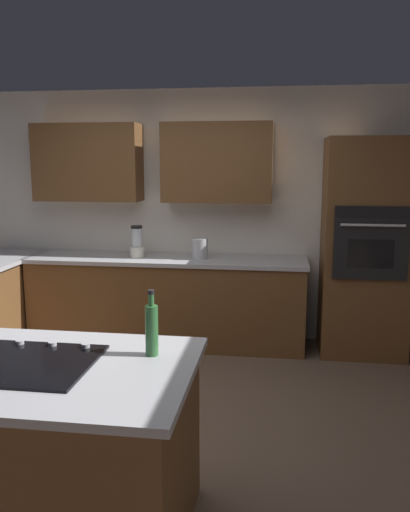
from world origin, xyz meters
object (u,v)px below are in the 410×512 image
Objects in this scene: wall_oven at (365,248)px; second_bottle at (152,329)px; blender at (137,244)px; cooktop at (15,362)px; kettle at (200,249)px.

second_bottle is (1.44, 2.67, -0.01)m from wall_oven.
wall_oven is at bearing -179.80° from blender.
blender reaches higher than cooktop.
kettle is at bearing -99.30° from cooktop.
second_bottle is (-0.63, -0.20, 0.13)m from cooktop.
wall_oven reaches higher than kettle.
wall_oven is 1.60m from kettle.
cooktop is 2.35× the size of blender.
second_bottle is at bearing 93.38° from kettle.
wall_oven is 2.75× the size of cooktop.
kettle is 2.66m from second_bottle.
cooktop is at bearing 17.98° from second_bottle.
blender is at bearing -0.00° from kettle.
cooktop is 0.67m from second_bottle.
wall_oven is 6.44× the size of blender.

